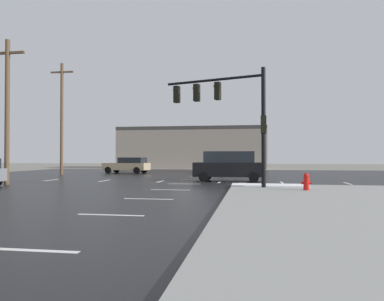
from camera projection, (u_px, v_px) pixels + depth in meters
name	position (u px, v px, depth m)	size (l,w,h in m)	color
ground_plane	(190.00, 182.00, 24.37)	(120.00, 120.00, 0.00)	slate
road_asphalt	(190.00, 182.00, 24.37)	(44.00, 44.00, 0.02)	black
snow_strip_curbside	(269.00, 185.00, 19.63)	(4.00, 1.60, 0.06)	white
lane_markings	(205.00, 183.00, 22.82)	(36.15, 36.15, 0.01)	silver
traffic_signal_mast	(230.00, 106.00, 19.47)	(5.51, 1.87, 6.14)	black
fire_hydrant	(306.00, 182.00, 17.03)	(0.48, 0.26, 0.79)	red
strip_building_background	(194.00, 148.00, 52.74)	(20.56, 8.00, 5.79)	gray
suv_black	(229.00, 165.00, 24.87)	(4.85, 2.19, 2.03)	black
sedan_white	(236.00, 165.00, 36.48)	(4.66, 2.38, 1.58)	white
sedan_tan	(128.00, 165.00, 36.49)	(4.67, 2.40, 1.58)	tan
utility_pole_mid	(7.00, 109.00, 21.94)	(2.20, 0.28, 8.75)	brown
utility_pole_far	(62.00, 117.00, 33.62)	(2.20, 0.28, 10.29)	brown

